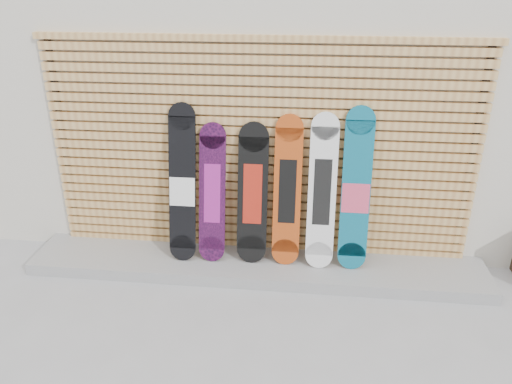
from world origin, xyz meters
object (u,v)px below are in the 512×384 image
snowboard_5 (356,191)px  snowboard_4 (322,192)px  snowboard_0 (182,185)px  snowboard_2 (253,194)px  snowboard_1 (212,193)px  snowboard_3 (287,191)px

snowboard_5 → snowboard_4: bearing=-178.9°
snowboard_0 → snowboard_5: bearing=0.5°
snowboard_4 → snowboard_2: bearing=179.1°
snowboard_4 → snowboard_5: snowboard_5 is taller
snowboard_0 → snowboard_2: size_ratio=1.12×
snowboard_0 → snowboard_1: size_ratio=1.14×
snowboard_2 → snowboard_3: snowboard_3 is taller
snowboard_2 → snowboard_3: 0.34m
snowboard_3 → snowboard_2: bearing=-179.6°
snowboard_3 → snowboard_5: (0.65, -0.01, 0.04)m
snowboard_1 → snowboard_4: size_ratio=0.91×
snowboard_3 → snowboard_5: snowboard_5 is taller
snowboard_1 → snowboard_4: (1.08, -0.00, 0.07)m
snowboard_4 → snowboard_0: bearing=-179.6°
snowboard_2 → snowboard_3: bearing=0.4°
snowboard_0 → snowboard_3: 1.04m
snowboard_2 → snowboard_5: (0.99, -0.01, 0.08)m
snowboard_1 → snowboard_2: 0.40m
snowboard_0 → snowboard_3: size_ratio=1.06×
snowboard_2 → snowboard_5: snowboard_5 is taller
snowboard_0 → snowboard_1: snowboard_0 is taller
snowboard_0 → snowboard_3: (1.04, 0.02, -0.03)m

